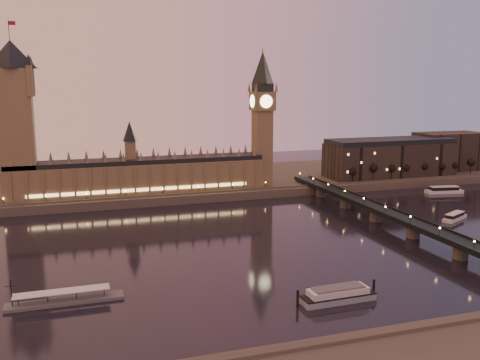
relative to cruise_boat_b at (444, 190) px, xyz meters
name	(u,v)px	position (x,y,z in m)	size (l,w,h in m)	color
ground	(246,243)	(-188.72, -76.03, -2.39)	(700.00, 700.00, 0.00)	black
far_embankment	(217,181)	(-158.72, 88.97, 0.61)	(560.00, 130.00, 6.00)	#423D35
palace_of_westminster	(139,172)	(-228.84, 44.96, 19.32)	(180.00, 26.62, 52.00)	brown
victoria_tower	(15,112)	(-308.72, 44.97, 63.40)	(31.68, 31.68, 118.00)	brown
big_ben	(262,110)	(-134.73, 44.96, 61.57)	(17.68, 17.68, 104.00)	brown
westminster_bridge	(393,220)	(-97.10, -76.03, 3.13)	(13.20, 260.00, 15.30)	black
city_block	(410,155)	(6.22, 54.90, 19.86)	(155.00, 45.00, 34.00)	black
bare_tree_0	(354,171)	(-61.16, 32.97, 13.09)	(6.24, 6.24, 12.69)	black
bare_tree_1	(372,170)	(-44.67, 32.97, 13.09)	(6.24, 6.24, 12.69)	black
bare_tree_2	(390,169)	(-28.19, 32.97, 13.09)	(6.24, 6.24, 12.69)	black
bare_tree_3	(407,168)	(-11.70, 32.97, 13.09)	(6.24, 6.24, 12.69)	black
bare_tree_4	(424,167)	(4.78, 32.97, 13.09)	(6.24, 6.24, 12.69)	black
bare_tree_5	(440,166)	(21.27, 32.97, 13.09)	(6.24, 6.24, 12.69)	black
bare_tree_6	(456,165)	(37.75, 32.97, 13.09)	(6.24, 6.24, 12.69)	black
bare_tree_7	(472,164)	(54.23, 32.97, 13.09)	(6.24, 6.24, 12.69)	black
cruise_boat_b	(444,190)	(0.00, 0.00, 0.00)	(30.14, 12.10, 5.41)	silver
cruise_boat_c	(455,217)	(-48.13, -70.18, -0.36)	(23.27, 15.97, 4.59)	silver
moored_barge	(338,295)	(-178.71, -160.50, 0.34)	(35.17, 9.29, 6.45)	#8696AB
pontoon_pier	(65,300)	(-281.56, -128.80, -1.10)	(44.79, 7.47, 11.94)	#595B5E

